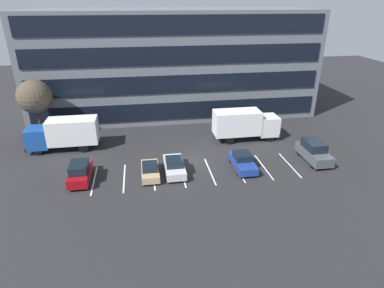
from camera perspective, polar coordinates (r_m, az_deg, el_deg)
name	(u,v)px	position (r m, az deg, el deg)	size (l,w,h in m)	color
ground_plane	(192,161)	(34.44, 0.02, -2.95)	(120.00, 120.00, 0.00)	#262628
office_building	(173,62)	(49.19, -3.40, 14.21)	(39.29, 14.12, 14.40)	slate
lot_markings	(196,172)	(32.24, 0.74, -4.97)	(19.74, 5.40, 0.01)	silver
box_truck_white	(245,123)	(39.36, 9.24, 3.58)	(7.90, 2.61, 3.66)	white
box_truck_blue	(64,133)	(38.91, -21.51, 1.84)	(7.76, 2.57, 3.60)	#194799
sedan_tan	(150,170)	(31.49, -7.36, -4.58)	(1.65, 3.94, 1.41)	tan
sedan_silver	(174,166)	(31.85, -3.11, -3.86)	(1.87, 4.47, 1.60)	silver
suv_charcoal	(314,152)	(36.40, 20.59, -1.25)	(2.00, 4.71, 2.13)	#474C51
suv_maroon	(80,172)	(32.13, -19.03, -4.67)	(1.80, 4.24, 1.92)	maroon
sedan_navy	(243,161)	(33.08, 8.85, -3.02)	(1.86, 4.43, 1.59)	navy
bare_tree	(35,97)	(41.83, -25.88, 7.46)	(3.92, 3.92, 7.35)	#473323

